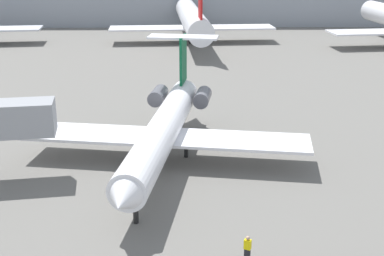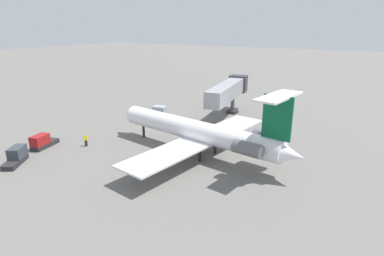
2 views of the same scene
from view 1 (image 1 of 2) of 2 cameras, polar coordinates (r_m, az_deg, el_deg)
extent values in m
cube|color=#66635E|center=(40.64, -3.93, -5.98)|extent=(400.00, 400.00, 0.10)
cylinder|color=white|center=(42.39, -3.20, -0.22)|extent=(6.17, 23.62, 2.61)
cone|color=white|center=(31.18, -7.65, -7.90)|extent=(2.78, 2.55, 2.48)
cone|color=white|center=(54.29, -0.65, 4.23)|extent=(2.59, 2.91, 2.21)
cube|color=white|center=(42.96, 5.55, -1.43)|extent=(11.87, 6.08, 0.24)
cube|color=white|center=(45.27, -10.97, -0.61)|extent=(11.87, 6.08, 0.24)
cylinder|color=#595960|center=(50.18, 1.17, 3.42)|extent=(1.97, 3.39, 1.50)
cylinder|color=#595960|center=(50.86, -3.77, 3.60)|extent=(1.97, 3.39, 1.50)
cube|color=#0C5933|center=(51.62, -0.98, 7.58)|extent=(0.73, 3.20, 4.67)
cube|color=white|center=(51.20, -1.00, 10.03)|extent=(7.09, 3.41, 0.20)
cylinder|color=black|center=(34.59, -6.25, -9.07)|extent=(0.36, 0.36, 1.83)
cylinder|color=black|center=(44.75, -0.65, -2.13)|extent=(0.36, 0.36, 1.83)
cylinder|color=black|center=(45.31, -4.66, -1.92)|extent=(0.36, 0.36, 1.83)
cube|color=black|center=(30.98, 6.12, -13.81)|extent=(0.39, 0.36, 0.85)
cube|color=yellow|center=(30.59, 6.17, -12.67)|extent=(0.47, 0.41, 0.60)
sphere|color=tan|center=(30.37, 6.20, -12.00)|extent=(0.24, 0.24, 0.24)
cylinder|color=white|center=(99.71, 0.00, 12.02)|extent=(6.68, 37.38, 4.27)
cube|color=white|center=(99.94, 0.00, 11.04)|extent=(31.55, 8.02, 0.30)
cube|color=black|center=(100.19, 0.00, 10.13)|extent=(1.20, 2.80, 2.40)
camera|label=2|loc=(66.46, 28.25, 15.92)|focal=29.53mm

